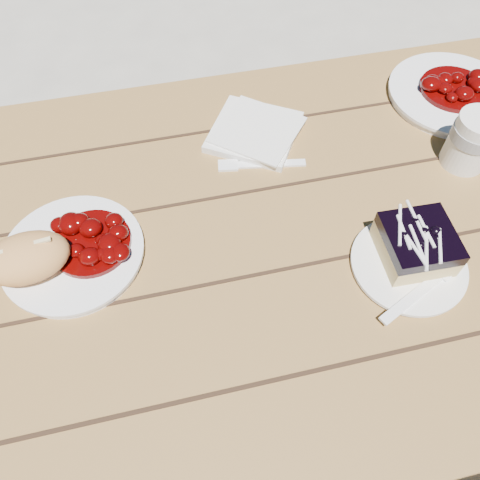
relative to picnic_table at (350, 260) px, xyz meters
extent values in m
plane|color=#A39E93|center=(0.00, 0.00, -0.59)|extent=(60.00, 60.00, 0.00)
cube|color=brown|center=(0.00, 0.00, 0.14)|extent=(2.00, 0.80, 0.05)
cube|color=brown|center=(0.00, 0.65, -0.15)|extent=(1.80, 0.25, 0.04)
cube|color=brown|center=(-0.80, 0.65, -0.38)|extent=(0.06, 0.06, 0.42)
cube|color=brown|center=(0.80, 0.65, -0.38)|extent=(0.06, 0.06, 0.42)
cylinder|color=white|center=(-0.48, 0.01, 0.17)|extent=(0.21, 0.21, 0.02)
ellipsoid|color=tan|center=(-0.53, -0.01, 0.21)|extent=(0.13, 0.10, 0.06)
cylinder|color=white|center=(0.01, -0.12, 0.17)|extent=(0.17, 0.17, 0.01)
cube|color=#E2C67B|center=(0.02, -0.10, 0.19)|extent=(0.10, 0.10, 0.03)
cube|color=black|center=(0.02, -0.10, 0.21)|extent=(0.10, 0.10, 0.02)
cylinder|color=white|center=(0.20, 0.07, 0.21)|extent=(0.08, 0.08, 0.10)
cube|color=white|center=(-0.14, 0.21, 0.17)|extent=(0.21, 0.21, 0.01)
cylinder|color=white|center=(0.26, 0.23, 0.17)|extent=(0.24, 0.24, 0.02)
camera|label=1|loc=(-0.31, -0.41, 0.78)|focal=35.00mm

